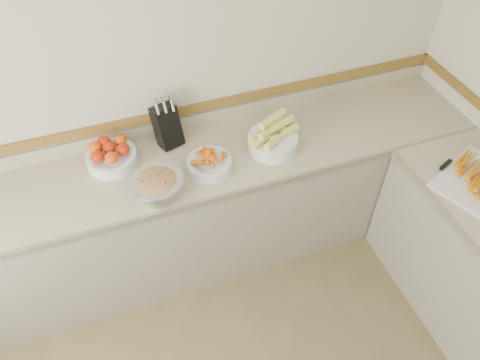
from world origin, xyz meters
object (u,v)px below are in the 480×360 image
object	(u,v)px
knife_block	(167,125)
cherry_tomato_bowl	(209,163)
rhubarb_bowl	(157,186)
tomato_bowl	(111,156)
corn_bowl	(273,138)
cutting_board	(478,179)

from	to	relation	value
knife_block	cherry_tomato_bowl	size ratio (longest dim) A/B	1.29
knife_block	rhubarb_bowl	size ratio (longest dim) A/B	1.15
knife_block	rhubarb_bowl	xyz separation A→B (m)	(-0.16, -0.43, -0.05)
tomato_bowl	cherry_tomato_bowl	bearing A→B (deg)	-24.63
rhubarb_bowl	cherry_tomato_bowl	bearing A→B (deg)	19.51
cherry_tomato_bowl	corn_bowl	distance (m)	0.42
cherry_tomato_bowl	rhubarb_bowl	xyz separation A→B (m)	(-0.33, -0.12, 0.04)
cutting_board	tomato_bowl	bearing A→B (deg)	155.98
tomato_bowl	corn_bowl	bearing A→B (deg)	-11.68
rhubarb_bowl	cutting_board	world-z (taller)	rhubarb_bowl
tomato_bowl	rhubarb_bowl	distance (m)	0.41
knife_block	tomato_bowl	world-z (taller)	knife_block
tomato_bowl	corn_bowl	world-z (taller)	corn_bowl
cutting_board	corn_bowl	bearing A→B (deg)	146.07
tomato_bowl	cutting_board	xyz separation A→B (m)	(1.95, -0.87, -0.04)
cherry_tomato_bowl	rhubarb_bowl	distance (m)	0.35
tomato_bowl	corn_bowl	xyz separation A→B (m)	(0.95, -0.20, 0.01)
corn_bowl	cutting_board	world-z (taller)	corn_bowl
rhubarb_bowl	corn_bowl	bearing A→B (deg)	12.31
tomato_bowl	cherry_tomato_bowl	size ratio (longest dim) A/B	1.13
corn_bowl	rhubarb_bowl	bearing A→B (deg)	-167.69
tomato_bowl	corn_bowl	distance (m)	0.97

